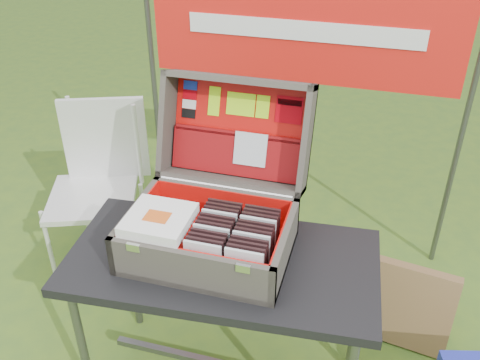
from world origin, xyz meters
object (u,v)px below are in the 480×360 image
(chair, at_px, (93,199))
(suitcase, at_px, (212,185))
(table, at_px, (224,326))
(cardboard_box, at_px, (409,307))

(chair, bearing_deg, suitcase, -50.16)
(table, xyz_separation_m, chair, (-0.90, 0.55, 0.12))
(cardboard_box, bearing_deg, table, -138.39)
(suitcase, relative_size, chair, 0.63)
(suitcase, height_order, chair, suitcase)
(table, relative_size, chair, 1.21)
(table, xyz_separation_m, suitcase, (-0.06, 0.08, 0.65))
(cardboard_box, bearing_deg, chair, -172.81)
(table, bearing_deg, cardboard_box, 28.31)
(suitcase, xyz_separation_m, cardboard_box, (0.83, 0.42, -0.81))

